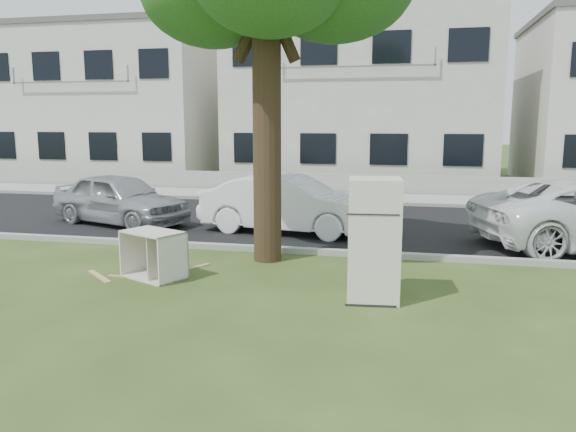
% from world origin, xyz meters
% --- Properties ---
extents(ground, '(120.00, 120.00, 0.00)m').
position_xyz_m(ground, '(0.00, 0.00, 0.00)').
color(ground, '#2E4117').
extents(road, '(120.00, 7.00, 0.01)m').
position_xyz_m(road, '(0.00, 6.00, 0.01)').
color(road, black).
rests_on(road, ground).
extents(kerb_near, '(120.00, 0.18, 0.12)m').
position_xyz_m(kerb_near, '(0.00, 2.45, 0.00)').
color(kerb_near, gray).
rests_on(kerb_near, ground).
extents(kerb_far, '(120.00, 0.18, 0.12)m').
position_xyz_m(kerb_far, '(0.00, 9.55, 0.00)').
color(kerb_far, gray).
rests_on(kerb_far, ground).
extents(sidewalk, '(120.00, 2.80, 0.01)m').
position_xyz_m(sidewalk, '(0.00, 11.00, 0.01)').
color(sidewalk, gray).
rests_on(sidewalk, ground).
extents(low_wall, '(120.00, 0.15, 0.70)m').
position_xyz_m(low_wall, '(0.00, 12.60, 0.35)').
color(low_wall, gray).
rests_on(low_wall, ground).
extents(townhouse_left, '(10.20, 8.16, 7.04)m').
position_xyz_m(townhouse_left, '(-12.00, 17.50, 3.52)').
color(townhouse_left, beige).
rests_on(townhouse_left, ground).
extents(townhouse_center, '(11.22, 8.16, 7.44)m').
position_xyz_m(townhouse_center, '(0.00, 17.50, 3.72)').
color(townhouse_center, beige).
rests_on(townhouse_center, ground).
extents(fridge, '(0.83, 0.78, 1.85)m').
position_xyz_m(fridge, '(1.77, -0.24, 0.92)').
color(fridge, beige).
rests_on(fridge, ground).
extents(cabinet, '(1.23, 1.03, 0.82)m').
position_xyz_m(cabinet, '(-2.00, 0.17, 0.41)').
color(cabinet, silver).
rests_on(cabinet, ground).
extents(plank_a, '(0.99, 0.09, 0.02)m').
position_xyz_m(plank_a, '(-2.33, 0.06, 0.01)').
color(plank_a, '#AC7F53').
rests_on(plank_a, ground).
extents(plank_b, '(0.78, 0.69, 0.02)m').
position_xyz_m(plank_b, '(-2.95, -0.02, 0.01)').
color(plank_b, tan).
rests_on(plank_b, ground).
extents(plank_c, '(0.49, 0.80, 0.02)m').
position_xyz_m(plank_c, '(-1.60, 0.84, 0.01)').
color(plank_c, tan).
rests_on(plank_c, ground).
extents(car_center, '(4.44, 2.10, 1.41)m').
position_xyz_m(car_center, '(-0.59, 4.55, 0.70)').
color(car_center, white).
rests_on(car_center, ground).
extents(car_left, '(4.25, 2.83, 1.34)m').
position_xyz_m(car_left, '(-5.13, 4.68, 0.67)').
color(car_left, '#97999E').
rests_on(car_left, ground).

